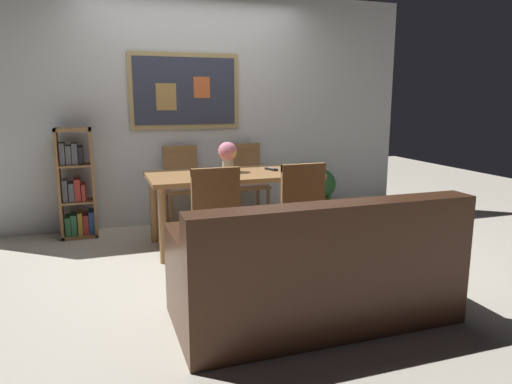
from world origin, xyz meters
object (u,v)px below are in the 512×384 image
object	(u,v)px
dining_chair_near_left	(213,212)
dining_chair_far_right	(247,177)
bookshelf	(76,189)
potted_ivy	(321,189)
dining_chair_far_left	(182,180)
leather_couch	(315,275)
dining_chair_near_right	(298,206)
flower_vase	(228,154)
dining_table	(233,182)
tv_remote	(271,169)

from	to	relation	value
dining_chair_near_left	dining_chair_far_right	size ratio (longest dim) A/B	1.00
bookshelf	potted_ivy	xyz separation A→B (m)	(2.82, 0.01, -0.18)
dining_chair_far_left	dining_chair_far_right	bearing A→B (deg)	-0.48
bookshelf	leather_couch	bearing A→B (deg)	-59.25
dining_chair_near_left	leather_couch	size ratio (longest dim) A/B	0.51
dining_chair_far_right	potted_ivy	distance (m)	0.99
dining_chair_near_right	flower_vase	xyz separation A→B (m)	(-0.37, 0.87, 0.36)
dining_chair_near_left	flower_vase	world-z (taller)	flower_vase
leather_couch	dining_chair_far_right	bearing A→B (deg)	82.10
dining_table	dining_chair_far_right	bearing A→B (deg)	63.15
potted_ivy	flower_vase	world-z (taller)	flower_vase
dining_chair_far_left	leather_couch	size ratio (longest dim) A/B	0.51
flower_vase	tv_remote	world-z (taller)	flower_vase
dining_chair_near_left	dining_chair_far_left	size ratio (longest dim) A/B	1.00
flower_vase	tv_remote	distance (m)	0.47
tv_remote	leather_couch	bearing A→B (deg)	-101.63
leather_couch	bookshelf	distance (m)	2.95
dining_chair_far_right	dining_chair_near_left	bearing A→B (deg)	-116.66
dining_chair_near_left	dining_chair_far_left	bearing A→B (deg)	88.72
leather_couch	flower_vase	size ratio (longest dim) A/B	6.11
dining_chair_far_left	bookshelf	distance (m)	1.10
dining_table	potted_ivy	distance (m)	1.61
tv_remote	bookshelf	bearing A→B (deg)	158.06
dining_chair_far_right	leather_couch	bearing A→B (deg)	-97.90
dining_chair_far_right	bookshelf	world-z (taller)	bookshelf
leather_couch	potted_ivy	world-z (taller)	leather_couch
dining_table	tv_remote	bearing A→B (deg)	5.04
flower_vase	dining_chair_far_left	bearing A→B (deg)	114.40
potted_ivy	dining_chair_far_right	bearing A→B (deg)	-179.89
leather_couch	flower_vase	distance (m)	1.91
flower_vase	bookshelf	bearing A→B (deg)	153.50
bookshelf	tv_remote	bearing A→B (deg)	-21.94
bookshelf	potted_ivy	bearing A→B (deg)	0.12
leather_couch	dining_chair_far_left	bearing A→B (deg)	98.99
potted_ivy	flower_vase	distance (m)	1.67
dining_chair_far_right	leather_couch	world-z (taller)	dining_chair_far_right
potted_ivy	flower_vase	bearing A→B (deg)	-152.59
dining_table	potted_ivy	size ratio (longest dim) A/B	2.82
leather_couch	tv_remote	world-z (taller)	leather_couch
dining_chair_far_left	dining_chair_near_right	xyz separation A→B (m)	(0.70, -1.59, 0.00)
dining_table	bookshelf	xyz separation A→B (m)	(-1.46, 0.79, -0.12)
dining_chair_far_right	dining_chair_near_right	world-z (taller)	same
tv_remote	flower_vase	bearing A→B (deg)	174.83
dining_chair_far_left	dining_chair_near_right	world-z (taller)	same
dining_chair_far_right	dining_chair_near_right	size ratio (longest dim) A/B	1.00
dining_chair_far_right	tv_remote	world-z (taller)	dining_chair_far_right
dining_chair_near_right	tv_remote	size ratio (longest dim) A/B	5.63
dining_chair_far_left	bookshelf	world-z (taller)	bookshelf
dining_chair_far_left	potted_ivy	bearing A→B (deg)	-0.15
dining_table	tv_remote	distance (m)	0.43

